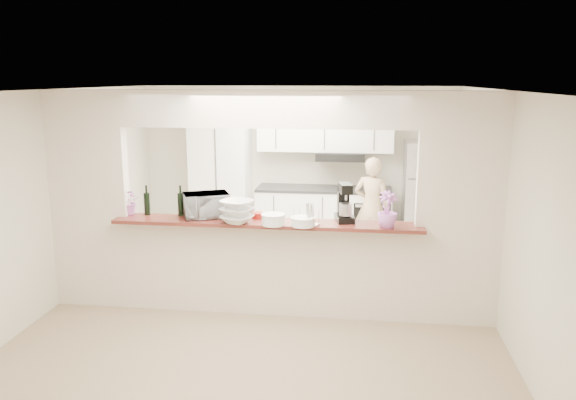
% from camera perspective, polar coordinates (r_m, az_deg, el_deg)
% --- Properties ---
extents(floor, '(6.00, 6.00, 0.00)m').
position_cam_1_polar(floor, '(6.55, -2.08, -11.33)').
color(floor, tan).
rests_on(floor, ground).
extents(tile_overlay, '(5.00, 2.90, 0.01)m').
position_cam_1_polar(tile_overlay, '(7.98, -0.23, -6.86)').
color(tile_overlay, beige).
rests_on(tile_overlay, floor).
extents(partition, '(5.00, 0.15, 2.50)m').
position_cam_1_polar(partition, '(6.11, -2.18, 1.52)').
color(partition, silver).
rests_on(partition, floor).
extents(bar_counter, '(3.40, 0.38, 1.09)m').
position_cam_1_polar(bar_counter, '(6.34, -2.12, -6.57)').
color(bar_counter, silver).
rests_on(bar_counter, floor).
extents(kitchen_cabinets, '(3.15, 0.62, 2.25)m').
position_cam_1_polar(kitchen_cabinets, '(8.87, -0.42, 1.60)').
color(kitchen_cabinets, white).
rests_on(kitchen_cabinets, floor).
extents(refrigerator, '(0.75, 0.70, 1.70)m').
position_cam_1_polar(refrigerator, '(8.81, 14.08, 0.32)').
color(refrigerator, '#ABABB0').
rests_on(refrigerator, floor).
extents(flower_left, '(0.33, 0.30, 0.30)m').
position_cam_1_polar(flower_left, '(6.65, -15.81, -0.16)').
color(flower_left, '#E478D3').
rests_on(flower_left, bar_counter).
extents(wine_bottle_a, '(0.07, 0.07, 0.34)m').
position_cam_1_polar(wine_bottle_a, '(6.60, -14.13, -0.33)').
color(wine_bottle_a, black).
rests_on(wine_bottle_a, bar_counter).
extents(wine_bottle_b, '(0.07, 0.07, 0.35)m').
position_cam_1_polar(wine_bottle_b, '(6.47, -10.83, -0.40)').
color(wine_bottle_b, black).
rests_on(wine_bottle_b, bar_counter).
extents(toaster_oven, '(0.59, 0.51, 0.27)m').
position_cam_1_polar(toaster_oven, '(6.36, -8.32, -0.52)').
color(toaster_oven, '#A4A4A8').
rests_on(toaster_oven, bar_counter).
extents(serving_bowls, '(0.44, 0.44, 0.25)m').
position_cam_1_polar(serving_bowls, '(6.06, -5.22, -1.20)').
color(serving_bowls, white).
rests_on(serving_bowls, bar_counter).
extents(plate_stack_a, '(0.26, 0.26, 0.12)m').
position_cam_1_polar(plate_stack_a, '(5.98, -1.52, -1.98)').
color(plate_stack_a, white).
rests_on(plate_stack_a, bar_counter).
extents(plate_stack_b, '(0.27, 0.27, 0.09)m').
position_cam_1_polar(plate_stack_b, '(5.94, 1.54, -2.19)').
color(plate_stack_b, white).
rests_on(plate_stack_b, bar_counter).
extents(red_bowl, '(0.14, 0.14, 0.06)m').
position_cam_1_polar(red_bowl, '(6.28, -3.07, -1.55)').
color(red_bowl, maroon).
rests_on(red_bowl, bar_counter).
extents(tan_bowl, '(0.14, 0.14, 0.07)m').
position_cam_1_polar(tan_bowl, '(6.25, -1.58, -1.59)').
color(tan_bowl, '#C9AE8E').
rests_on(tan_bowl, bar_counter).
extents(utensil_caddy, '(0.30, 0.24, 0.24)m').
position_cam_1_polar(utensil_caddy, '(5.97, 1.87, -1.60)').
color(utensil_caddy, silver).
rests_on(utensil_caddy, bar_counter).
extents(stand_mixer, '(0.24, 0.32, 0.42)m').
position_cam_1_polar(stand_mixer, '(6.13, 5.76, -0.43)').
color(stand_mixer, black).
rests_on(stand_mixer, bar_counter).
extents(flower_right, '(0.28, 0.28, 0.39)m').
position_cam_1_polar(flower_right, '(5.93, 10.08, -0.97)').
color(flower_right, '#D673CE').
rests_on(flower_right, bar_counter).
extents(person, '(0.61, 0.48, 1.48)m').
position_cam_1_polar(person, '(8.43, 8.51, -0.73)').
color(person, tan).
rests_on(person, floor).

